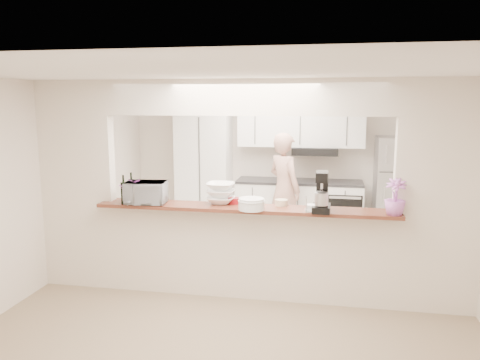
% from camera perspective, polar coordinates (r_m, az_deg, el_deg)
% --- Properties ---
extents(floor, '(6.00, 6.00, 0.00)m').
position_cam_1_polar(floor, '(5.65, 0.65, -13.97)').
color(floor, gray).
rests_on(floor, ground).
extents(tile_overlay, '(5.00, 2.90, 0.01)m').
position_cam_1_polar(tile_overlay, '(7.08, 2.83, -8.98)').
color(tile_overlay, silver).
rests_on(tile_overlay, floor).
extents(partition, '(5.00, 0.15, 2.50)m').
position_cam_1_polar(partition, '(5.24, 0.68, 1.07)').
color(partition, silver).
rests_on(partition, floor).
extents(bar_counter, '(3.40, 0.38, 1.09)m').
position_cam_1_polar(bar_counter, '(5.44, 0.65, -8.43)').
color(bar_counter, silver).
rests_on(bar_counter, floor).
extents(kitchen_cabinets, '(3.15, 0.62, 2.25)m').
position_cam_1_polar(kitchen_cabinets, '(8.00, 2.69, 0.35)').
color(kitchen_cabinets, white).
rests_on(kitchen_cabinets, floor).
extents(refrigerator, '(0.75, 0.70, 1.70)m').
position_cam_1_polar(refrigerator, '(7.96, 18.76, -1.11)').
color(refrigerator, '#A1A1A5').
rests_on(refrigerator, floor).
extents(flower_left, '(0.32, 0.29, 0.30)m').
position_cam_1_polar(flower_left, '(5.51, -13.05, -1.31)').
color(flower_left, '#C668BE').
rests_on(flower_left, bar_counter).
extents(wine_bottle_a, '(0.07, 0.07, 0.33)m').
position_cam_1_polar(wine_bottle_a, '(5.75, -13.09, -1.08)').
color(wine_bottle_a, black).
rests_on(wine_bottle_a, bar_counter).
extents(wine_bottle_b, '(0.07, 0.07, 0.33)m').
position_cam_1_polar(wine_bottle_b, '(5.55, -13.99, -1.47)').
color(wine_bottle_b, black).
rests_on(wine_bottle_b, bar_counter).
extents(toaster_oven, '(0.49, 0.37, 0.25)m').
position_cam_1_polar(toaster_oven, '(5.50, -11.40, -1.52)').
color(toaster_oven, '#B2B3B7').
rests_on(toaster_oven, bar_counter).
extents(serving_bowls, '(0.33, 0.33, 0.24)m').
position_cam_1_polar(serving_bowls, '(5.39, -2.38, -1.64)').
color(serving_bowls, white).
rests_on(serving_bowls, bar_counter).
extents(plate_stack_a, '(0.28, 0.28, 0.13)m').
position_cam_1_polar(plate_stack_a, '(5.10, 1.41, -2.93)').
color(plate_stack_a, white).
rests_on(plate_stack_a, bar_counter).
extents(plate_stack_b, '(0.30, 0.30, 0.10)m').
position_cam_1_polar(plate_stack_b, '(5.10, 1.41, -3.06)').
color(plate_stack_b, white).
rests_on(plate_stack_b, bar_counter).
extents(red_bowl, '(0.14, 0.14, 0.07)m').
position_cam_1_polar(red_bowl, '(5.41, -0.75, -2.53)').
color(red_bowl, maroon).
rests_on(red_bowl, bar_counter).
extents(tan_bowl, '(0.14, 0.14, 0.07)m').
position_cam_1_polar(tan_bowl, '(5.33, 5.07, -2.75)').
color(tan_bowl, beige).
rests_on(tan_bowl, bar_counter).
extents(utensil_caddy, '(0.26, 0.16, 0.23)m').
position_cam_1_polar(utensil_caddy, '(5.07, 9.33, -2.76)').
color(utensil_caddy, silver).
rests_on(utensil_caddy, bar_counter).
extents(stand_mixer, '(0.20, 0.31, 0.44)m').
position_cam_1_polar(stand_mixer, '(5.06, 9.94, -1.64)').
color(stand_mixer, black).
rests_on(stand_mixer, bar_counter).
extents(flower_right, '(0.24, 0.24, 0.38)m').
position_cam_1_polar(flower_right, '(5.10, 18.39, -1.96)').
color(flower_right, '#BE6BC7').
rests_on(flower_right, bar_counter).
extents(person, '(0.76, 0.76, 1.77)m').
position_cam_1_polar(person, '(7.37, 5.41, -1.19)').
color(person, tan).
rests_on(person, floor).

